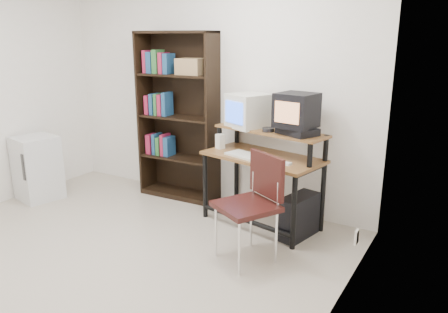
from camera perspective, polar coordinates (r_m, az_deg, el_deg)
The scene contains 17 objects.
floor at distance 4.00m, azimuth -18.09°, elevation -13.70°, with size 4.00×4.00×0.01m, color beige.
back_wall at distance 5.06m, azimuth -2.08°, elevation 8.73°, with size 4.00×0.01×2.60m, color white.
right_wall at distance 2.41m, azimuth 12.23°, elevation 0.90°, with size 0.01×4.00×2.60m, color white.
computer_desk at distance 4.42m, azimuth 5.19°, elevation -0.43°, with size 1.29×0.81×0.98m.
crt_monitor at distance 4.55m, azimuth 3.20°, elevation 5.98°, with size 0.48×0.48×0.35m.
vcr at distance 4.24m, azimuth 9.56°, elevation 3.23°, with size 0.36×0.26×0.08m, color black.
crt_tv at distance 4.21m, azimuth 9.44°, elevation 5.97°, with size 0.39×0.39×0.33m.
cd_spindle at distance 4.33m, azimuth 5.79°, elevation 3.43°, with size 0.12×0.12×0.05m, color #26262B.
keyboard at distance 4.33m, azimuth 3.15°, elevation -0.03°, with size 0.47×0.21×0.04m, color silver.
mousepad at distance 4.13m, azimuth 8.03°, elevation -1.14°, with size 0.22×0.18×0.01m, color black.
mouse at distance 4.11m, azimuth 8.08°, elevation -0.96°, with size 0.10×0.06×0.03m, color white.
desk_speaker at distance 4.64m, azimuth -0.50°, elevation 1.90°, with size 0.08×0.07×0.17m, color silver.
pc_tower at distance 4.32m, azimuth 9.72°, elevation -7.71°, with size 0.20×0.45×0.42m, color black.
school_chair at distance 3.74m, azimuth 3.93°, elevation -5.17°, with size 0.63×0.63×0.93m.
bookshelf at distance 5.17m, azimuth -5.88°, elevation 5.38°, with size 0.99×0.37×1.95m.
mini_fridge at distance 5.64m, azimuth -23.20°, elevation -1.38°, with size 0.53×0.54×0.76m.
wall_outlet at distance 3.80m, azimuth 16.93°, elevation -10.02°, with size 0.02×0.08×0.12m, color beige.
Camera 1 is at (2.73, -2.22, 1.89)m, focal length 35.00 mm.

